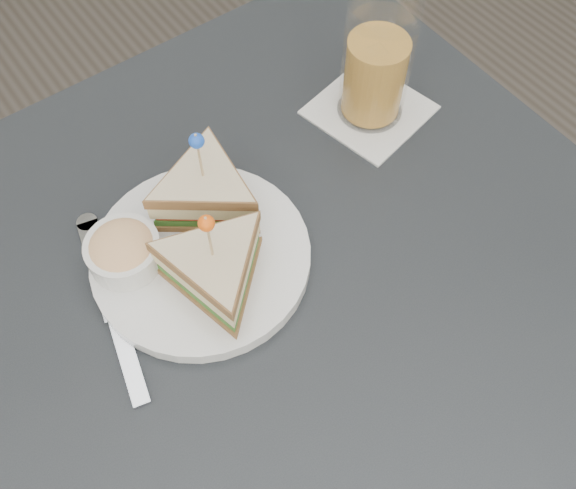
{
  "coord_description": "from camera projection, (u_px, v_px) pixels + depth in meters",
  "views": [
    {
      "loc": [
        -0.19,
        -0.27,
        1.36
      ],
      "look_at": [
        0.01,
        0.01,
        0.8
      ],
      "focal_mm": 40.0,
      "sensor_mm": 36.0,
      "label": 1
    }
  ],
  "objects": [
    {
      "name": "drink_set",
      "position": [
        376.0,
        67.0,
        0.76
      ],
      "size": [
        0.15,
        0.15,
        0.17
      ],
      "rotation": [
        0.0,
        0.0,
        0.2
      ],
      "color": "silver",
      "rests_on": "table"
    },
    {
      "name": "cutlery_knife",
      "position": [
        114.0,
        311.0,
        0.67
      ],
      "size": [
        0.08,
        0.24,
        0.01
      ],
      "rotation": [
        0.0,
        0.0,
        -0.24
      ],
      "color": "silver",
      "rests_on": "table"
    },
    {
      "name": "ground_plane",
      "position": [
        287.0,
        449.0,
        1.34
      ],
      "size": [
        3.5,
        3.5,
        0.0
      ],
      "primitive_type": "plane",
      "color": "#3F3833"
    },
    {
      "name": "table",
      "position": [
        286.0,
        310.0,
        0.76
      ],
      "size": [
        0.8,
        0.8,
        0.75
      ],
      "color": "black",
      "rests_on": "ground"
    },
    {
      "name": "plate_meal",
      "position": [
        200.0,
        237.0,
        0.68
      ],
      "size": [
        0.28,
        0.28,
        0.14
      ],
      "rotation": [
        0.0,
        0.0,
        0.22
      ],
      "color": "white",
      "rests_on": "table"
    }
  ]
}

